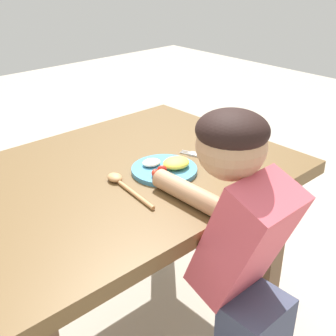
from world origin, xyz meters
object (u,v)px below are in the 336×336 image
(spoon, at_px, (122,183))
(drinking_cup, at_px, (227,139))
(person, at_px, (242,271))
(plate, at_px, (166,168))
(fork, at_px, (207,157))

(spoon, distance_m, drinking_cup, 0.42)
(person, bearing_deg, drinking_cup, 46.38)
(drinking_cup, xyz_separation_m, person, (-0.33, -0.35, -0.17))
(plate, height_order, person, person)
(fork, bearing_deg, person, 125.60)
(plate, xyz_separation_m, fork, (0.17, -0.02, -0.01))
(plate, distance_m, spoon, 0.16)
(spoon, bearing_deg, plate, -90.49)
(drinking_cup, distance_m, person, 0.51)
(spoon, height_order, person, person)
(person, bearing_deg, fork, 55.45)
(plate, relative_size, spoon, 0.88)
(plate, height_order, spoon, plate)
(spoon, relative_size, person, 0.24)
(drinking_cup, bearing_deg, spoon, 173.57)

